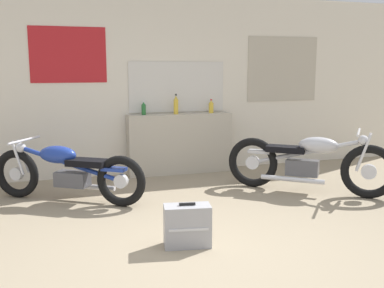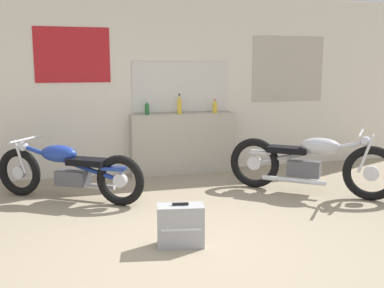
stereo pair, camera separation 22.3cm
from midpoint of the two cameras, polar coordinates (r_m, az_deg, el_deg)
ground_plane at (r=4.20m, az=-0.31°, el=-13.75°), size 24.00×24.00×0.00m
wall_back at (r=7.08m, az=-8.13°, el=7.45°), size 10.00×0.07×2.80m
sill_counter at (r=7.14m, az=-2.44°, el=0.06°), size 1.66×0.28×0.95m
bottle_leftmost at (r=6.96m, az=-7.07°, el=4.48°), size 0.07×0.07×0.22m
bottle_left_center at (r=7.02m, az=-2.96°, el=4.94°), size 0.07×0.07×0.32m
bottle_center at (r=7.20m, az=1.55°, el=4.73°), size 0.08×0.08×0.22m
motorcycle_blue at (r=5.85m, az=-16.63°, el=-3.39°), size 1.81×1.22×0.78m
motorcycle_silver at (r=6.19m, az=13.53°, el=-2.24°), size 1.79×1.50×0.87m
hard_case_silver at (r=4.30m, az=-2.12°, el=-10.33°), size 0.47×0.29×0.42m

